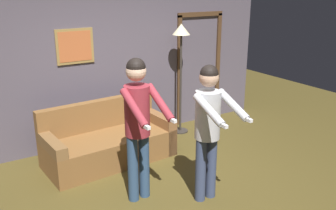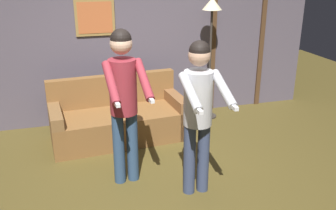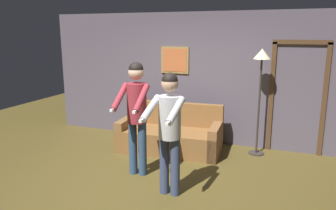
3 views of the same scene
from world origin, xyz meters
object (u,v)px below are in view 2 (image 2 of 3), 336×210
couch (118,120)px  torchiere_lamp (212,22)px  person_standing_right (199,106)px  person_standing_left (124,93)px

couch → torchiere_lamp: (1.56, 0.39, 1.29)m
couch → person_standing_right: bearing=-70.0°
couch → person_standing_left: person_standing_left is taller
person_standing_right → person_standing_left: bearing=148.0°
torchiere_lamp → person_standing_right: (-0.96, -2.03, -0.54)m
couch → person_standing_right: size_ratio=1.15×
couch → torchiere_lamp: size_ratio=1.01×
torchiere_lamp → person_standing_left: torchiere_lamp is taller
person_standing_left → couch: bearing=85.3°
couch → person_standing_left: (-0.10, -1.21, 0.81)m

